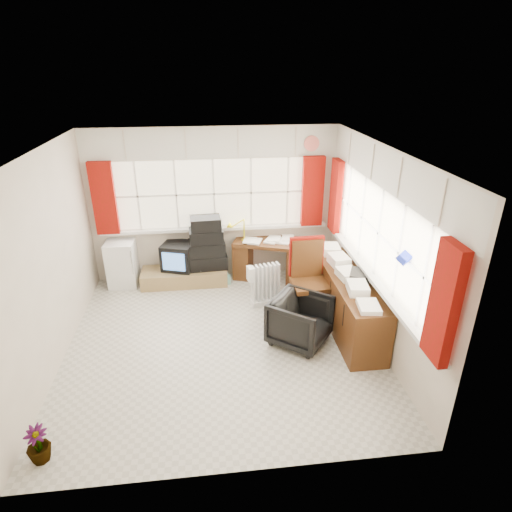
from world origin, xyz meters
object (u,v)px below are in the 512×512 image
at_px(desk, 270,257).
at_px(office_chair, 300,321).
at_px(mini_fridge, 122,263).
at_px(desk_lamp, 244,225).
at_px(crt_tv, 179,256).
at_px(radiator, 265,288).
at_px(task_chair, 308,277).
at_px(tv_bench, 185,276).
at_px(credenza, 347,300).

bearing_deg(desk, office_chair, -86.42).
xyz_separation_m(office_chair, mini_fridge, (-2.55, 1.91, 0.06)).
distance_m(desk_lamp, crt_tv, 1.19).
relative_size(desk, radiator, 1.99).
bearing_deg(desk, crt_tv, 179.53).
bearing_deg(task_chair, crt_tv, 145.50).
xyz_separation_m(tv_bench, mini_fridge, (-0.99, 0.08, 0.26)).
bearing_deg(task_chair, tv_bench, 145.70).
distance_m(tv_bench, mini_fridge, 1.03).
height_order(desk, tv_bench, desk).
bearing_deg(credenza, office_chair, -156.46).
relative_size(desk, mini_fridge, 1.70).
bearing_deg(desk, mini_fridge, 179.28).
height_order(desk, office_chair, desk).
bearing_deg(office_chair, radiator, 54.94).
xyz_separation_m(crt_tv, mini_fridge, (-0.92, 0.02, -0.09)).
distance_m(desk_lamp, credenza, 2.14).
xyz_separation_m(desk, credenza, (0.84, -1.57, 0.02)).
bearing_deg(radiator, crt_tv, 146.28).
relative_size(office_chair, radiator, 1.08).
bearing_deg(desk, task_chair, -74.88).
distance_m(office_chair, credenza, 0.79).
relative_size(task_chair, office_chair, 1.69).
distance_m(desk_lamp, office_chair, 2.11).
relative_size(credenza, mini_fridge, 2.61).
xyz_separation_m(desk, desk_lamp, (-0.43, 0.06, 0.57)).
bearing_deg(office_chair, desk_lamp, 53.20).
bearing_deg(task_chair, mini_fridge, 154.96).
distance_m(desk, tv_bench, 1.46).
height_order(tv_bench, crt_tv, crt_tv).
height_order(task_chair, credenza, task_chair).
bearing_deg(crt_tv, office_chair, -49.20).
relative_size(task_chair, credenza, 0.60).
bearing_deg(desk_lamp, task_chair, -59.94).
relative_size(task_chair, tv_bench, 0.85).
height_order(desk, mini_fridge, mini_fridge).
xyz_separation_m(desk_lamp, task_chair, (0.77, -1.33, -0.31)).
relative_size(tv_bench, crt_tv, 2.33).
height_order(desk, desk_lamp, desk_lamp).
bearing_deg(mini_fridge, tv_bench, -4.60).
bearing_deg(mini_fridge, desk_lamp, 0.92).
xyz_separation_m(radiator, tv_bench, (-1.24, 0.82, -0.14)).
height_order(task_chair, office_chair, task_chair).
height_order(office_chair, tv_bench, office_chair).
relative_size(desk_lamp, office_chair, 0.54).
bearing_deg(radiator, office_chair, -72.62).
distance_m(office_chair, crt_tv, 2.51).
distance_m(task_chair, crt_tv, 2.26).
distance_m(desk, crt_tv, 1.52).
bearing_deg(desk_lamp, mini_fridge, -179.08).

